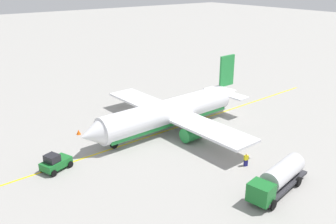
% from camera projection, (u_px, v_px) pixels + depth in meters
% --- Properties ---
extents(ground_plane, '(400.00, 400.00, 0.00)m').
position_uv_depth(ground_plane, '(168.00, 130.00, 56.24)').
color(ground_plane, '#9E9B96').
extents(airplane, '(30.42, 29.47, 9.92)m').
position_uv_depth(airplane, '(170.00, 113.00, 55.53)').
color(airplane, white).
rests_on(airplane, ground).
extents(fuel_tanker, '(10.08, 4.22, 3.15)m').
position_uv_depth(fuel_tanker, '(278.00, 178.00, 39.77)').
color(fuel_tanker, '#2D2D33').
rests_on(fuel_tanker, ground).
extents(pushback_tug, '(4.07, 3.34, 2.20)m').
position_uv_depth(pushback_tug, '(55.00, 163.00, 44.48)').
color(pushback_tug, '#196B28').
rests_on(pushback_tug, ground).
extents(refueling_worker, '(0.60, 0.49, 1.71)m').
position_uv_depth(refueling_worker, '(246.00, 160.00, 45.49)').
color(refueling_worker, navy).
rests_on(refueling_worker, ground).
extents(safety_cone_nose, '(0.66, 0.66, 0.73)m').
position_uv_depth(safety_cone_nose, '(79.00, 132.00, 54.68)').
color(safety_cone_nose, '#F2590F').
rests_on(safety_cone_nose, ground).
extents(taxi_line_marking, '(70.94, 3.45, 0.01)m').
position_uv_depth(taxi_line_marking, '(168.00, 130.00, 56.24)').
color(taxi_line_marking, yellow).
rests_on(taxi_line_marking, ground).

